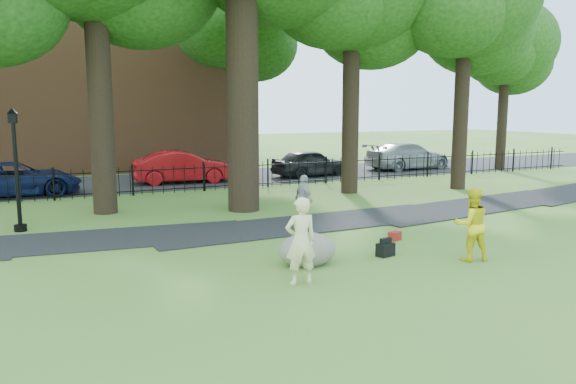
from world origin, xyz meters
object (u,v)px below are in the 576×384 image
woman (301,241)px  red_sedan (183,167)px  boulder (307,247)px  lamppost (16,172)px  man (471,224)px

woman → red_sedan: woman is taller
boulder → red_sedan: (0.89, 15.06, 0.37)m
boulder → lamppost: lamppost is taller
man → boulder: (-3.68, 1.29, -0.47)m
lamppost → red_sedan: (6.97, 8.42, -0.98)m
woman → boulder: size_ratio=1.33×
man → lamppost: (-9.75, 7.92, 0.88)m
boulder → lamppost: bearing=132.5°
red_sedan → man: bearing=-164.9°
woman → man: woman is taller
woman → red_sedan: 16.39m
lamppost → man: bearing=-29.8°
woman → red_sedan: size_ratio=0.39×
woman → boulder: 1.55m
man → lamppost: lamppost is taller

